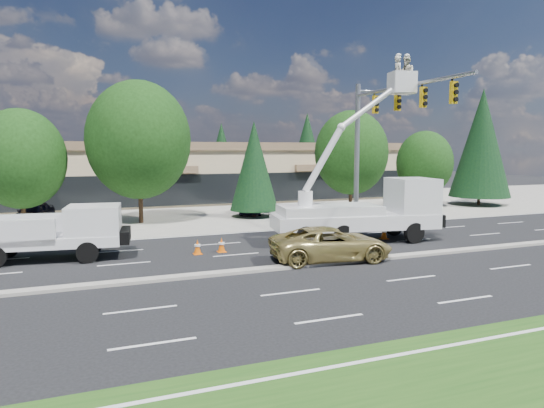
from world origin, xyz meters
name	(u,v)px	position (x,y,z in m)	size (l,w,h in m)	color
ground	(259,271)	(0.00, 0.00, 0.00)	(140.00, 140.00, 0.00)	black
concrete_apron	(173,212)	(0.00, 20.00, 0.01)	(140.00, 22.00, 0.01)	gray
road_median	(259,269)	(0.00, 0.00, 0.06)	(120.00, 0.55, 0.12)	gray
strip_mall	(155,171)	(0.00, 29.97, 2.83)	(50.40, 15.40, 5.50)	tan
tree_front_c	(21,159)	(-10.00, 15.00, 4.31)	(5.30, 5.30, 7.36)	#332114
tree_front_d	(139,140)	(-3.00, 15.00, 5.49)	(6.76, 6.76, 9.37)	#332114
tree_front_e	(254,166)	(5.00, 15.00, 3.70)	(3.50, 3.50, 6.90)	#332114
tree_front_f	(351,153)	(13.00, 15.00, 4.62)	(5.69, 5.69, 7.90)	#332114
tree_front_g	(425,163)	(20.00, 15.00, 3.75)	(4.62, 4.62, 6.42)	#332114
tree_front_h	(481,143)	(26.00, 15.00, 5.43)	(5.13, 5.13, 10.12)	#332114
tree_back_b	(105,145)	(-4.00, 42.00, 5.41)	(5.12, 5.12, 10.09)	#332114
tree_back_c	(222,153)	(10.00, 42.00, 4.41)	(4.17, 4.17, 8.22)	#332114
tree_back_d	(307,147)	(22.00, 42.00, 5.24)	(4.95, 4.95, 9.77)	#332114
signal_mast	(377,130)	(10.03, 7.04, 6.06)	(2.76, 10.16, 9.00)	gray
utility_pickup	(59,238)	(-7.61, 5.18, 0.98)	(6.43, 3.02, 2.37)	silver
bucket_truck	(369,202)	(7.71, 4.06, 2.08)	(9.05, 4.06, 9.87)	silver
traffic_cone_b	(197,247)	(-1.63, 4.01, 0.34)	(0.40, 0.40, 0.70)	#ED5E07
traffic_cone_c	(222,245)	(-0.46, 4.07, 0.34)	(0.40, 0.40, 0.70)	#ED5E07
traffic_cone_d	(384,233)	(8.76, 4.15, 0.34)	(0.40, 0.40, 0.70)	#ED5E07
minivan	(331,244)	(3.58, 0.60, 0.75)	(2.48, 5.37, 1.49)	tan
parked_car_west	(33,213)	(-9.68, 17.43, 0.70)	(1.66, 4.13, 1.41)	black
parked_car_east	(251,204)	(5.30, 16.71, 0.75)	(1.58, 4.54, 1.49)	black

